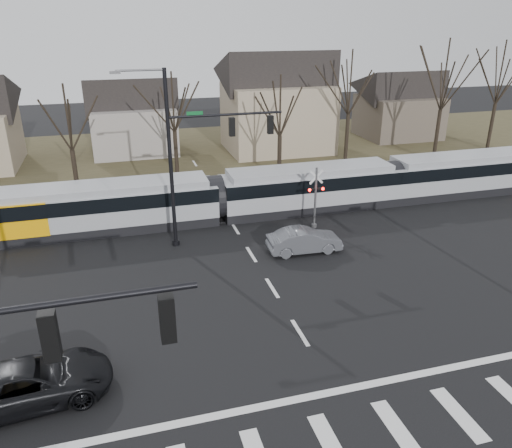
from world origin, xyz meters
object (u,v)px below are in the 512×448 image
object	(u,v)px
tram	(308,187)
sedan	(304,240)
suv	(31,382)
rail_crossing_signal	(315,200)

from	to	relation	value
tram	sedan	world-z (taller)	tram
tram	suv	xyz separation A→B (m)	(-16.32, -15.26, -0.89)
tram	suv	size ratio (longest dim) A/B	6.92
suv	rail_crossing_signal	distance (m)	19.73
tram	rail_crossing_signal	distance (m)	3.30
sedan	rail_crossing_signal	bearing A→B (deg)	-28.44
sedan	rail_crossing_signal	xyz separation A→B (m)	(1.94, 3.26, 1.18)
suv	rail_crossing_signal	bearing A→B (deg)	-59.02
tram	rail_crossing_signal	bearing A→B (deg)	-102.97
sedan	tram	bearing A→B (deg)	-20.15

